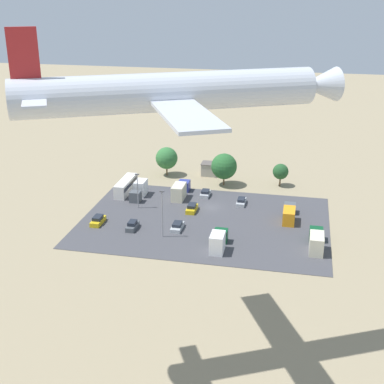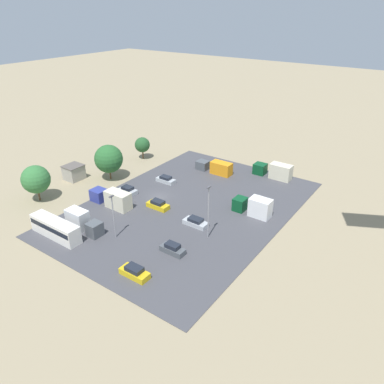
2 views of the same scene
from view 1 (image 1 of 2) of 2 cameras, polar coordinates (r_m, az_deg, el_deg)
name	(u,v)px [view 1 (image 1 of 2)]	position (r m, az deg, el deg)	size (l,w,h in m)	color
ground_plane	(211,207)	(117.95, 2.03, -1.66)	(400.00, 400.00, 0.00)	gray
parking_lot_surface	(205,221)	(111.09, 1.35, -3.14)	(50.72, 35.88, 0.08)	#424247
shed_building	(209,169)	(137.41, 1.87, 2.48)	(4.03, 3.80, 3.28)	#9E998E
bus	(126,186)	(126.53, -7.08, 0.69)	(2.52, 10.29, 3.14)	silver
parked_car_0	(177,226)	(107.32, -1.57, -3.69)	(1.98, 4.53, 1.42)	#ADB2B7
parked_car_1	(132,226)	(108.05, -6.37, -3.58)	(1.72, 4.15, 1.66)	#4C5156
parked_car_2	(205,194)	(123.75, 1.43, -0.17)	(1.96, 4.01, 1.49)	#ADB2B7
parked_car_3	(98,220)	(111.39, -10.00, -3.00)	(1.92, 4.59, 1.66)	gold
parked_car_4	(241,202)	(119.71, 5.27, -1.04)	(1.83, 4.40, 1.42)	#ADB2B7
parked_car_5	(192,208)	(115.59, -0.01, -1.74)	(1.91, 4.50, 1.61)	gold
parked_truck_0	(218,241)	(99.23, 2.83, -5.23)	(2.49, 7.29, 3.59)	#0C4723
parked_truck_1	(139,190)	(123.51, -5.64, 0.18)	(2.33, 7.34, 3.52)	#4C5156
parked_truck_2	(316,241)	(101.85, 13.13, -5.11)	(2.52, 8.77, 3.45)	#0C4723
parked_truck_3	(289,214)	(113.03, 10.32, -2.30)	(2.42, 8.93, 2.89)	#4C5156
parked_truck_4	(180,190)	(123.15, -1.26, 0.19)	(2.57, 9.43, 3.40)	navy
tree_near_shed	(224,166)	(129.53, 3.44, 2.75)	(6.26, 6.26, 7.97)	brown
tree_apron_mid	(281,172)	(130.94, 9.43, 2.16)	(3.79, 3.79, 5.59)	brown
tree_apron_far	(167,158)	(136.44, -2.72, 3.63)	(5.61, 5.61, 7.41)	brown
light_pole_lot_centre	(162,212)	(102.43, -3.19, -2.15)	(0.90, 0.28, 9.56)	gray
light_pole_lot_edge	(138,189)	(116.49, -5.83, 0.30)	(0.90, 0.28, 7.90)	gray
airplane	(183,92)	(59.29, -1.00, 10.66)	(34.80, 28.76, 9.19)	silver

